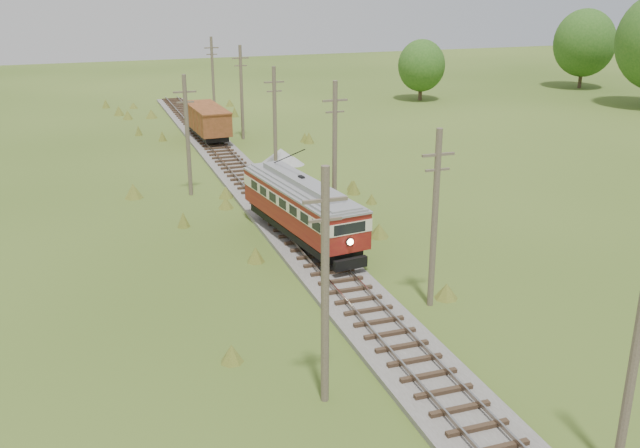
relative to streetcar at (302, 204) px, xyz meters
name	(u,v)px	position (x,y,z in m)	size (l,w,h in m)	color
railbed_main	(274,210)	(0.00, 6.18, -2.30)	(3.60, 96.00, 0.57)	#605B54
streetcar	(302,204)	(0.00, 0.00, 0.00)	(4.23, 11.68, 5.29)	black
gondola	(207,120)	(0.00, 29.17, -0.43)	(3.11, 8.52, 2.79)	black
gravel_pile	(283,156)	(4.40, 18.91, -1.93)	(3.35, 3.55, 1.22)	gray
utility_pole_r_1	(636,352)	(3.10, -22.82, 1.90)	(0.30, 0.30, 8.80)	brown
utility_pole_r_2	(435,218)	(3.30, -9.82, 1.93)	(1.60, 0.30, 8.60)	brown
utility_pole_r_3	(335,152)	(3.20, 3.18, 2.13)	(1.60, 0.30, 9.00)	brown
utility_pole_r_4	(275,119)	(3.00, 16.18, 1.83)	(1.60, 0.30, 8.40)	brown
utility_pole_r_5	(242,92)	(3.40, 29.18, 2.08)	(1.60, 0.30, 8.90)	brown
utility_pole_r_6	(213,76)	(3.20, 42.18, 1.98)	(1.60, 0.30, 8.70)	brown
utility_pole_l_a	(325,286)	(-4.20, -15.82, 2.13)	(1.60, 0.30, 9.00)	brown
utility_pole_l_b	(187,135)	(-4.50, 12.18, 1.93)	(1.60, 0.30, 8.60)	brown
tree_right_5	(584,43)	(56.00, 46.18, 3.70)	(8.40, 8.40, 10.82)	#38281C
tree_mid_b	(421,66)	(30.00, 44.18, 1.84)	(5.88, 5.88, 7.57)	#38281C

